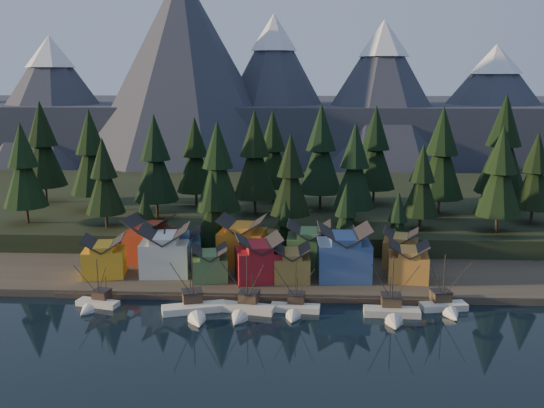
{
  "coord_description": "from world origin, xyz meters",
  "views": [
    {
      "loc": [
        8.67,
        -96.99,
        43.32
      ],
      "look_at": [
        2.38,
        30.0,
        16.31
      ],
      "focal_mm": 40.0,
      "sensor_mm": 36.0,
      "label": 1
    }
  ],
  "objects_px": {
    "boat_2": "(194,303)",
    "boat_6": "(446,299)",
    "boat_4": "(295,302)",
    "house_back_1": "(183,247)",
    "boat_0": "(95,298)",
    "boat_5": "(393,305)",
    "house_front_1": "(166,249)",
    "house_front_0": "(104,255)",
    "house_back_0": "(150,238)",
    "boat_3": "(244,302)"
  },
  "relations": [
    {
      "from": "boat_2",
      "to": "house_front_1",
      "type": "height_order",
      "value": "house_front_1"
    },
    {
      "from": "house_front_0",
      "to": "house_back_0",
      "type": "distance_m",
      "value": 12.52
    },
    {
      "from": "boat_3",
      "to": "house_back_1",
      "type": "height_order",
      "value": "boat_3"
    },
    {
      "from": "boat_2",
      "to": "boat_5",
      "type": "bearing_deg",
      "value": -16.46
    },
    {
      "from": "boat_2",
      "to": "boat_4",
      "type": "xyz_separation_m",
      "value": [
        18.51,
        1.61,
        -0.22
      ]
    },
    {
      "from": "house_front_1",
      "to": "boat_4",
      "type": "bearing_deg",
      "value": -36.09
    },
    {
      "from": "boat_4",
      "to": "house_front_0",
      "type": "distance_m",
      "value": 43.68
    },
    {
      "from": "boat_2",
      "to": "house_back_0",
      "type": "relative_size",
      "value": 1.16
    },
    {
      "from": "house_front_0",
      "to": "house_back_0",
      "type": "height_order",
      "value": "house_back_0"
    },
    {
      "from": "boat_0",
      "to": "boat_3",
      "type": "xyz_separation_m",
      "value": [
        28.75,
        -1.67,
        0.27
      ]
    },
    {
      "from": "house_front_1",
      "to": "house_back_0",
      "type": "bearing_deg",
      "value": 119.17
    },
    {
      "from": "boat_5",
      "to": "boat_6",
      "type": "height_order",
      "value": "boat_5"
    },
    {
      "from": "boat_0",
      "to": "house_front_0",
      "type": "height_order",
      "value": "house_front_0"
    },
    {
      "from": "boat_6",
      "to": "house_front_0",
      "type": "distance_m",
      "value": 70.33
    },
    {
      "from": "boat_2",
      "to": "boat_5",
      "type": "distance_m",
      "value": 36.37
    },
    {
      "from": "boat_6",
      "to": "house_back_0",
      "type": "bearing_deg",
      "value": 149.64
    },
    {
      "from": "boat_0",
      "to": "boat_5",
      "type": "distance_m",
      "value": 55.99
    },
    {
      "from": "boat_0",
      "to": "boat_3",
      "type": "distance_m",
      "value": 28.8
    },
    {
      "from": "house_front_0",
      "to": "boat_5",
      "type": "bearing_deg",
      "value": -25.34
    },
    {
      "from": "boat_3",
      "to": "house_front_1",
      "type": "distance_m",
      "value": 26.33
    },
    {
      "from": "boat_3",
      "to": "boat_4",
      "type": "distance_m",
      "value": 9.38
    },
    {
      "from": "boat_0",
      "to": "house_back_1",
      "type": "relative_size",
      "value": 1.1
    },
    {
      "from": "house_front_0",
      "to": "house_back_1",
      "type": "height_order",
      "value": "house_back_1"
    },
    {
      "from": "boat_0",
      "to": "boat_2",
      "type": "bearing_deg",
      "value": 6.73
    },
    {
      "from": "boat_3",
      "to": "boat_6",
      "type": "height_order",
      "value": "boat_3"
    },
    {
      "from": "boat_4",
      "to": "boat_5",
      "type": "xyz_separation_m",
      "value": [
        17.86,
        -1.43,
        0.35
      ]
    },
    {
      "from": "boat_2",
      "to": "boat_6",
      "type": "distance_m",
      "value": 46.94
    },
    {
      "from": "boat_0",
      "to": "boat_5",
      "type": "height_order",
      "value": "boat_5"
    },
    {
      "from": "house_back_0",
      "to": "boat_0",
      "type": "bearing_deg",
      "value": -89.18
    },
    {
      "from": "boat_2",
      "to": "house_back_1",
      "type": "xyz_separation_m",
      "value": [
        -6.66,
        23.65,
        3.87
      ]
    },
    {
      "from": "boat_4",
      "to": "boat_6",
      "type": "bearing_deg",
      "value": 9.53
    },
    {
      "from": "boat_0",
      "to": "house_back_0",
      "type": "xyz_separation_m",
      "value": [
        4.66,
        24.61,
        5.04
      ]
    },
    {
      "from": "boat_4",
      "to": "house_back_1",
      "type": "xyz_separation_m",
      "value": [
        -25.17,
        22.03,
        4.08
      ]
    },
    {
      "from": "boat_4",
      "to": "house_back_1",
      "type": "distance_m",
      "value": 33.7
    },
    {
      "from": "boat_4",
      "to": "house_back_0",
      "type": "height_order",
      "value": "house_back_0"
    },
    {
      "from": "house_front_1",
      "to": "boat_6",
      "type": "bearing_deg",
      "value": -19.46
    },
    {
      "from": "boat_0",
      "to": "boat_2",
      "type": "relative_size",
      "value": 0.78
    },
    {
      "from": "boat_2",
      "to": "boat_0",
      "type": "bearing_deg",
      "value": 156.3
    },
    {
      "from": "boat_2",
      "to": "house_back_0",
      "type": "bearing_deg",
      "value": 102.17
    },
    {
      "from": "boat_0",
      "to": "house_front_1",
      "type": "xyz_separation_m",
      "value": [
        10.17,
        16.36,
        5.02
      ]
    },
    {
      "from": "boat_3",
      "to": "boat_0",
      "type": "bearing_deg",
      "value": -171.78
    },
    {
      "from": "boat_5",
      "to": "house_back_0",
      "type": "relative_size",
      "value": 1.11
    },
    {
      "from": "house_front_1",
      "to": "house_back_1",
      "type": "relative_size",
      "value": 1.17
    },
    {
      "from": "house_back_1",
      "to": "house_front_0",
      "type": "bearing_deg",
      "value": -167.45
    },
    {
      "from": "house_front_1",
      "to": "house_front_0",
      "type": "bearing_deg",
      "value": -176.32
    },
    {
      "from": "boat_6",
      "to": "house_front_1",
      "type": "distance_m",
      "value": 58.33
    },
    {
      "from": "boat_0",
      "to": "boat_6",
      "type": "bearing_deg",
      "value": 14.88
    },
    {
      "from": "boat_2",
      "to": "house_back_1",
      "type": "relative_size",
      "value": 1.41
    },
    {
      "from": "boat_2",
      "to": "house_back_0",
      "type": "height_order",
      "value": "house_back_0"
    },
    {
      "from": "house_back_1",
      "to": "house_back_0",
      "type": "bearing_deg",
      "value": 147.01
    }
  ]
}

